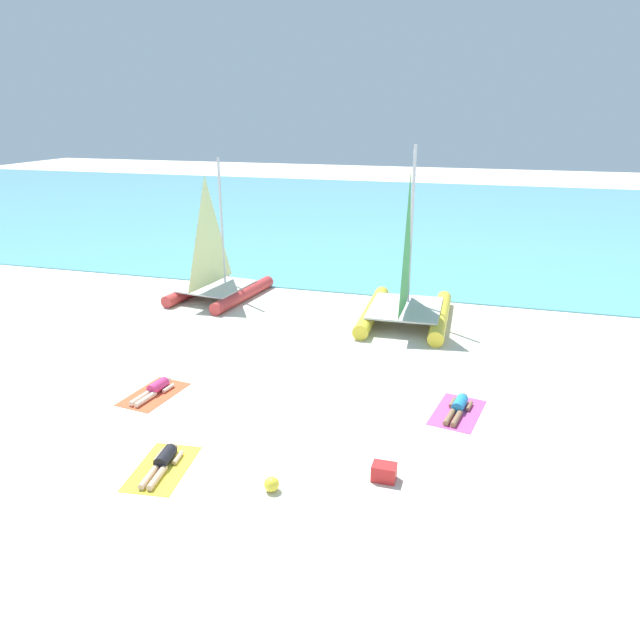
{
  "coord_description": "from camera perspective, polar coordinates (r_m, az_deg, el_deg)",
  "views": [
    {
      "loc": [
        4.8,
        -11.08,
        7.34
      ],
      "look_at": [
        0.0,
        5.48,
        1.2
      ],
      "focal_mm": 33.5,
      "sensor_mm": 36.0,
      "label": 1
    }
  ],
  "objects": [
    {
      "name": "ocean_water",
      "position": [
        44.14,
        9.83,
        9.78
      ],
      "size": [
        120.0,
        40.0,
        0.05
      ],
      "primitive_type": "cube",
      "color": "#5BB2C1",
      "rests_on": "ground"
    },
    {
      "name": "towel_left",
      "position": [
        16.94,
        -15.58,
        -6.84
      ],
      "size": [
        1.33,
        2.02,
        0.01
      ],
      "primitive_type": "cube",
      "rotation": [
        0.0,
        0.0,
        -0.13
      ],
      "color": "#EA5933",
      "rests_on": "ground"
    },
    {
      "name": "towel_middle",
      "position": [
        13.7,
        -14.83,
        -13.52
      ],
      "size": [
        1.31,
        2.01,
        0.01
      ],
      "primitive_type": "cube",
      "rotation": [
        0.0,
        0.0,
        0.11
      ],
      "color": "yellow",
      "rests_on": "ground"
    },
    {
      "name": "sailboat_yellow",
      "position": [
        21.59,
        8.22,
        2.1
      ],
      "size": [
        3.16,
        4.83,
        6.19
      ],
      "rotation": [
        0.0,
        0.0,
        0.03
      ],
      "color": "yellow",
      "rests_on": "ground"
    },
    {
      "name": "ground_plane",
      "position": [
        22.84,
        3.16,
        0.82
      ],
      "size": [
        120.0,
        120.0,
        0.0
      ],
      "primitive_type": "plane",
      "color": "beige"
    },
    {
      "name": "sunbather_left",
      "position": [
        16.93,
        -15.48,
        -6.37
      ],
      "size": [
        0.6,
        1.57,
        0.3
      ],
      "rotation": [
        0.0,
        0.0,
        -0.13
      ],
      "color": "#D83372",
      "rests_on": "towel_left"
    },
    {
      "name": "cooler_box",
      "position": [
        12.9,
        6.13,
        -14.25
      ],
      "size": [
        0.5,
        0.36,
        0.36
      ],
      "primitive_type": "cube",
      "color": "red",
      "rests_on": "ground"
    },
    {
      "name": "sailboat_red",
      "position": [
        24.58,
        -9.77,
        3.94
      ],
      "size": [
        3.23,
        4.55,
        5.53
      ],
      "rotation": [
        0.0,
        0.0,
        -0.13
      ],
      "color": "#CC3838",
      "rests_on": "ground"
    },
    {
      "name": "sunbather_right",
      "position": [
        15.81,
        13.08,
        -8.09
      ],
      "size": [
        0.67,
        1.56,
        0.3
      ],
      "rotation": [
        0.0,
        0.0,
        -0.18
      ],
      "color": "#268CCC",
      "rests_on": "towel_right"
    },
    {
      "name": "beach_ball",
      "position": [
        12.56,
        -4.65,
        -15.36
      ],
      "size": [
        0.31,
        0.31,
        0.31
      ],
      "primitive_type": "sphere",
      "color": "yellow",
      "rests_on": "ground"
    },
    {
      "name": "sunbather_middle",
      "position": [
        13.68,
        -14.76,
        -12.94
      ],
      "size": [
        0.59,
        1.57,
        0.3
      ],
      "rotation": [
        0.0,
        0.0,
        0.11
      ],
      "color": "black",
      "rests_on": "towel_middle"
    },
    {
      "name": "towel_right",
      "position": [
        15.81,
        12.98,
        -8.6
      ],
      "size": [
        1.41,
        2.06,
        0.01
      ],
      "primitive_type": "cube",
      "rotation": [
        0.0,
        0.0,
        -0.18
      ],
      "color": "#D84C99",
      "rests_on": "ground"
    }
  ]
}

